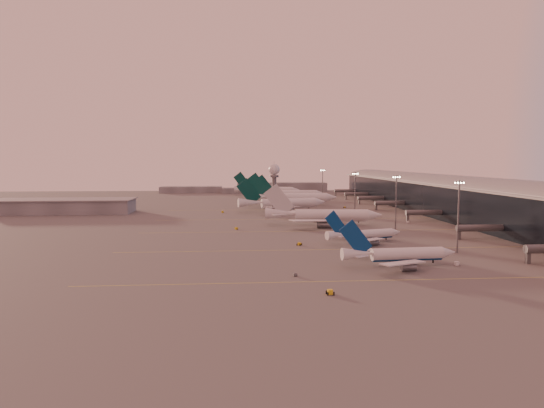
{
  "coord_description": "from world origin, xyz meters",
  "views": [
    {
      "loc": [
        -18.09,
        -158.24,
        31.78
      ],
      "look_at": [
        -0.19,
        70.07,
        10.97
      ],
      "focal_mm": 32.0,
      "sensor_mm": 36.0,
      "label": 1
    }
  ],
  "objects": [
    {
      "name": "greentail_c",
      "position": [
        26.87,
        226.68,
        3.6
      ],
      "size": [
        56.12,
        45.28,
        20.37
      ],
      "color": "silver",
      "rests_on": "ground"
    },
    {
      "name": "mast_a",
      "position": [
        58.0,
        0.0,
        13.74
      ],
      "size": [
        3.6,
        0.56,
        25.0
      ],
      "color": "#585A5F",
      "rests_on": "ground"
    },
    {
      "name": "greentail_a",
      "position": [
        12.23,
        140.98,
        3.7
      ],
      "size": [
        57.01,
        45.6,
        20.93
      ],
      "color": "silver",
      "rests_on": "ground"
    },
    {
      "name": "gsv_tug_near",
      "position": [
        4.39,
        -47.57,
        0.59
      ],
      "size": [
        2.6,
        4.11,
        1.14
      ],
      "color": "yellow",
      "rests_on": "ground"
    },
    {
      "name": "distant_horizon",
      "position": [
        2.62,
        325.14,
        3.89
      ],
      "size": [
        165.0,
        37.5,
        9.0
      ],
      "color": "slate",
      "rests_on": "ground"
    },
    {
      "name": "gsv_truck_d",
      "position": [
        -25.04,
        133.94,
        1.26
      ],
      "size": [
        3.28,
        6.4,
        2.46
      ],
      "color": "yellow",
      "rests_on": "ground"
    },
    {
      "name": "gsv_tug_far",
      "position": [
        24.73,
        107.67,
        0.56
      ],
      "size": [
        4.22,
        4.42,
        1.1
      ],
      "color": "silver",
      "rests_on": "ground"
    },
    {
      "name": "narrowbody_near",
      "position": [
        31.31,
        -18.04,
        2.91
      ],
      "size": [
        36.75,
        29.26,
        14.35
      ],
      "color": "silver",
      "rests_on": "ground"
    },
    {
      "name": "terminal",
      "position": [
        107.88,
        110.09,
        10.52
      ],
      "size": [
        57.0,
        362.0,
        23.04
      ],
      "color": "black",
      "rests_on": "ground"
    },
    {
      "name": "narrowbody_mid",
      "position": [
        31.81,
        22.87,
        2.66
      ],
      "size": [
        32.58,
        25.6,
        13.12
      ],
      "color": "silver",
      "rests_on": "ground"
    },
    {
      "name": "gsv_truck_b",
      "position": [
        50.29,
        41.04,
        1.17
      ],
      "size": [
        5.86,
        2.54,
        2.3
      ],
      "color": "silver",
      "rests_on": "ground"
    },
    {
      "name": "gsv_catering_b",
      "position": [
        69.89,
        79.17,
        1.95
      ],
      "size": [
        5.19,
        3.6,
        3.9
      ],
      "color": "silver",
      "rests_on": "ground"
    },
    {
      "name": "radar_tower",
      "position": [
        5.0,
        120.0,
        20.95
      ],
      "size": [
        6.4,
        6.4,
        31.1
      ],
      "color": "#585A5F",
      "rests_on": "ground"
    },
    {
      "name": "mast_b",
      "position": [
        55.0,
        55.0,
        13.74
      ],
      "size": [
        3.6,
        0.56,
        25.0
      ],
      "color": "#585A5F",
      "rests_on": "ground"
    },
    {
      "name": "gsv_tug_hangar",
      "position": [
        55.35,
        158.17,
        0.45
      ],
      "size": [
        3.36,
        2.4,
        0.87
      ],
      "color": "yellow",
      "rests_on": "ground"
    },
    {
      "name": "mast_c",
      "position": [
        50.0,
        110.0,
        13.74
      ],
      "size": [
        3.6,
        0.56,
        25.0
      ],
      "color": "#585A5F",
      "rests_on": "ground"
    },
    {
      "name": "taxiway_markings",
      "position": [
        30.0,
        56.0,
        0.01
      ],
      "size": [
        180.0,
        185.25,
        0.02
      ],
      "color": "#DBD24D",
      "rests_on": "ground"
    },
    {
      "name": "ground",
      "position": [
        0.0,
        0.0,
        0.0
      ],
      "size": [
        700.0,
        700.0,
        0.0
      ],
      "primitive_type": "plane",
      "color": "#575555",
      "rests_on": "ground"
    },
    {
      "name": "greentail_b",
      "position": [
        22.57,
        177.18,
        4.1
      ],
      "size": [
        63.86,
        51.55,
        23.19
      ],
      "color": "silver",
      "rests_on": "ground"
    },
    {
      "name": "gsv_truck_c",
      "position": [
        -16.88,
        62.23,
        1.19
      ],
      "size": [
        6.01,
        4.7,
        2.33
      ],
      "color": "yellow",
      "rests_on": "ground"
    },
    {
      "name": "gsv_truck_a",
      "position": [
        -1.28,
        -28.64,
        0.97
      ],
      "size": [
        4.97,
        2.81,
        1.9
      ],
      "color": "#55575A",
      "rests_on": "ground"
    },
    {
      "name": "mast_d",
      "position": [
        48.0,
        200.0,
        13.74
      ],
      "size": [
        3.6,
        0.56,
        25.0
      ],
      "color": "#585A5F",
      "rests_on": "ground"
    },
    {
      "name": "gsv_tug_mid",
      "position": [
        6.05,
        18.89,
        0.52
      ],
      "size": [
        4.12,
        3.83,
        1.01
      ],
      "color": "yellow",
      "rests_on": "ground"
    },
    {
      "name": "hangar",
      "position": [
        -120.0,
        140.0,
        4.32
      ],
      "size": [
        82.0,
        27.0,
        8.5
      ],
      "color": "slate",
      "rests_on": "ground"
    },
    {
      "name": "greentail_d",
      "position": [
        11.19,
        270.2,
        3.8
      ],
      "size": [
        58.63,
        46.9,
        21.52
      ],
      "color": "silver",
      "rests_on": "ground"
    },
    {
      "name": "gsv_catering_a",
      "position": [
        49.04,
        -19.12,
        2.34
      ],
      "size": [
        6.12,
        3.65,
        4.69
      ],
      "color": "silver",
      "rests_on": "ground"
    },
    {
      "name": "widebody_white",
      "position": [
        25.7,
        75.02,
        3.53
      ],
      "size": [
        57.82,
        46.11,
        20.36
      ],
      "color": "silver",
      "rests_on": "ground"
    }
  ]
}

